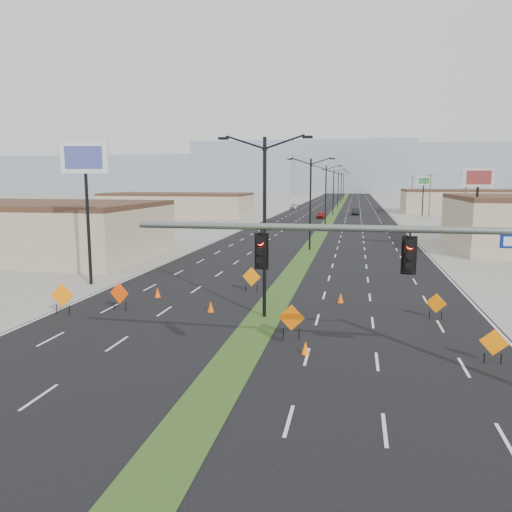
% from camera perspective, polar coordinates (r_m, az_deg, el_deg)
% --- Properties ---
extents(ground, '(600.00, 600.00, 0.00)m').
position_cam_1_polar(ground, '(17.57, -6.44, -17.39)').
color(ground, gray).
rests_on(ground, ground).
extents(road_surface, '(25.00, 400.00, 0.02)m').
position_cam_1_polar(road_surface, '(115.36, 8.87, 4.76)').
color(road_surface, black).
rests_on(road_surface, ground).
extents(median_strip, '(2.00, 400.00, 0.04)m').
position_cam_1_polar(median_strip, '(115.36, 8.87, 4.76)').
color(median_strip, '#284518').
rests_on(median_strip, ground).
extents(building_sw_far, '(30.00, 14.00, 4.50)m').
position_cam_1_polar(building_sw_far, '(106.74, -8.99, 5.66)').
color(building_sw_far, tan).
rests_on(building_sw_far, ground).
extents(building_se_far, '(44.00, 16.00, 5.00)m').
position_cam_1_polar(building_se_far, '(129.41, 26.24, 5.50)').
color(building_se_far, tan).
rests_on(building_se_far, ground).
extents(mesa_west, '(180.00, 50.00, 22.00)m').
position_cam_1_polar(mesa_west, '(320.37, -11.79, 9.10)').
color(mesa_west, '#818FA1').
rests_on(mesa_west, ground).
extents(mesa_center, '(220.00, 50.00, 28.00)m').
position_cam_1_polar(mesa_center, '(317.01, 17.91, 9.42)').
color(mesa_center, '#818FA1').
rests_on(mesa_center, ground).
extents(mesa_backdrop, '(140.00, 50.00, 32.00)m').
position_cam_1_polar(mesa_backdrop, '(336.92, 5.44, 10.07)').
color(mesa_backdrop, '#818FA1').
rests_on(mesa_backdrop, ground).
extents(signal_mast, '(16.30, 0.60, 8.00)m').
position_cam_1_polar(signal_mast, '(17.63, 23.06, -1.53)').
color(signal_mast, slate).
rests_on(signal_mast, ground).
extents(streetlight_0, '(5.15, 0.24, 10.02)m').
position_cam_1_polar(streetlight_0, '(27.54, 0.99, 3.92)').
color(streetlight_0, black).
rests_on(streetlight_0, ground).
extents(streetlight_1, '(5.15, 0.24, 10.02)m').
position_cam_1_polar(streetlight_1, '(55.27, 6.23, 6.27)').
color(streetlight_1, black).
rests_on(streetlight_1, ground).
extents(streetlight_2, '(5.15, 0.24, 10.02)m').
position_cam_1_polar(streetlight_2, '(83.18, 7.97, 7.03)').
color(streetlight_2, black).
rests_on(streetlight_2, ground).
extents(streetlight_3, '(5.15, 0.24, 10.02)m').
position_cam_1_polar(streetlight_3, '(111.13, 8.84, 7.41)').
color(streetlight_3, black).
rests_on(streetlight_3, ground).
extents(streetlight_4, '(5.15, 0.24, 10.02)m').
position_cam_1_polar(streetlight_4, '(139.10, 9.36, 7.64)').
color(streetlight_4, black).
rests_on(streetlight_4, ground).
extents(streetlight_5, '(5.15, 0.24, 10.02)m').
position_cam_1_polar(streetlight_5, '(167.09, 9.71, 7.79)').
color(streetlight_5, black).
rests_on(streetlight_5, ground).
extents(streetlight_6, '(5.15, 0.24, 10.02)m').
position_cam_1_polar(streetlight_6, '(195.07, 9.96, 7.89)').
color(streetlight_6, black).
rests_on(streetlight_6, ground).
extents(utility_pole_1, '(1.60, 0.20, 9.00)m').
position_cam_1_polar(utility_pole_1, '(76.56, 22.78, 5.75)').
color(utility_pole_1, '#4C3823').
rests_on(utility_pole_1, ground).
extents(utility_pole_2, '(1.60, 0.20, 9.00)m').
position_cam_1_polar(utility_pole_2, '(111.07, 19.24, 6.65)').
color(utility_pole_2, '#4C3823').
rests_on(utility_pole_2, ground).
extents(utility_pole_3, '(1.60, 0.20, 9.00)m').
position_cam_1_polar(utility_pole_3, '(145.81, 17.38, 7.11)').
color(utility_pole_3, '#4C3823').
rests_on(utility_pole_3, ground).
extents(car_left, '(1.65, 3.84, 1.29)m').
position_cam_1_polar(car_left, '(102.09, 7.42, 4.66)').
color(car_left, maroon).
rests_on(car_left, ground).
extents(car_mid, '(1.77, 4.55, 1.48)m').
position_cam_1_polar(car_mid, '(113.41, 11.32, 5.00)').
color(car_mid, black).
rests_on(car_mid, ground).
extents(car_far, '(1.94, 4.69, 1.36)m').
position_cam_1_polar(car_far, '(134.83, 4.39, 5.68)').
color(car_far, '#A1A6AA').
rests_on(car_far, ground).
extents(construction_sign_0, '(1.37, 0.28, 1.84)m').
position_cam_1_polar(construction_sign_0, '(30.82, -21.27, -4.31)').
color(construction_sign_0, orange).
rests_on(construction_sign_0, ground).
extents(construction_sign_1, '(1.27, 0.28, 1.71)m').
position_cam_1_polar(construction_sign_1, '(30.67, -15.34, -4.24)').
color(construction_sign_1, '#F44305').
rests_on(construction_sign_1, ground).
extents(construction_sign_2, '(1.31, 0.30, 1.77)m').
position_cam_1_polar(construction_sign_2, '(34.37, -0.52, -2.48)').
color(construction_sign_2, orange).
rests_on(construction_sign_2, ground).
extents(construction_sign_3, '(1.30, 0.13, 1.73)m').
position_cam_1_polar(construction_sign_3, '(24.50, 4.07, -7.17)').
color(construction_sign_3, '#D95A04').
rests_on(construction_sign_3, ground).
extents(construction_sign_4, '(1.09, 0.43, 1.52)m').
position_cam_1_polar(construction_sign_4, '(23.50, 25.53, -9.04)').
color(construction_sign_4, orange).
rests_on(construction_sign_4, ground).
extents(construction_sign_5, '(1.08, 0.38, 1.49)m').
position_cam_1_polar(construction_sign_5, '(29.58, 19.89, -5.20)').
color(construction_sign_5, '#D76704').
rests_on(construction_sign_5, ground).
extents(cone_0, '(0.41, 0.41, 0.65)m').
position_cam_1_polar(cone_0, '(29.58, -5.20, -5.80)').
color(cone_0, '#FC5305').
rests_on(cone_0, ground).
extents(cone_1, '(0.47, 0.47, 0.61)m').
position_cam_1_polar(cone_1, '(22.67, 5.68, -10.42)').
color(cone_1, orange).
rests_on(cone_1, ground).
extents(cone_2, '(0.46, 0.46, 0.65)m').
position_cam_1_polar(cone_2, '(32.06, 9.64, -4.74)').
color(cone_2, '#FE5105').
rests_on(cone_2, ground).
extents(cone_3, '(0.53, 0.53, 0.68)m').
position_cam_1_polar(cone_3, '(33.69, -11.18, -4.11)').
color(cone_3, '#FF5005').
rests_on(cone_3, ground).
extents(pole_sign_west, '(3.41, 0.91, 10.44)m').
position_cam_1_polar(pole_sign_west, '(38.55, -18.94, 9.52)').
color(pole_sign_west, black).
rests_on(pole_sign_west, ground).
extents(pole_sign_east_near, '(2.85, 1.35, 8.94)m').
position_cam_1_polar(pole_sign_east_near, '(55.79, 24.04, 7.49)').
color(pole_sign_east_near, black).
rests_on(pole_sign_east_near, ground).
extents(pole_sign_east_far, '(2.77, 0.51, 8.45)m').
position_cam_1_polar(pole_sign_east_far, '(112.19, 18.60, 7.80)').
color(pole_sign_east_far, black).
rests_on(pole_sign_east_far, ground).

